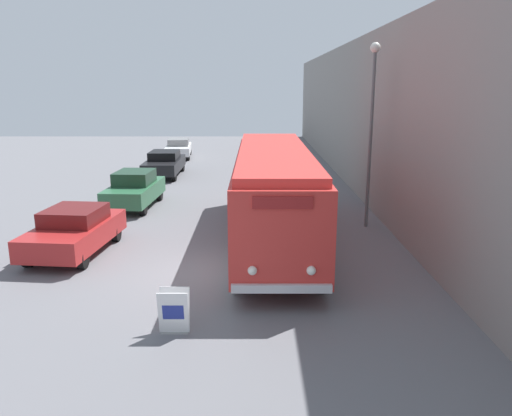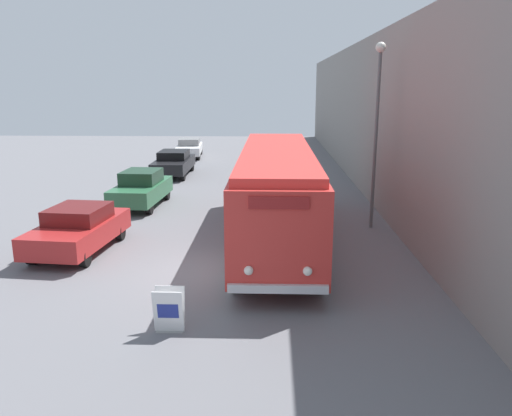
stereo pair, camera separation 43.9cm
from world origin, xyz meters
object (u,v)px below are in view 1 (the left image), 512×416
Objects in this scene: streetlamp at (372,111)px; parked_car_near at (75,230)px; parked_car_distant at (179,148)px; parked_car_far at (165,163)px; vintage_bus at (274,189)px; sign_board at (174,312)px; parked_car_mid at (135,189)px.

parked_car_near is at bearing -162.60° from streetlamp.
parked_car_far is at bearing -92.57° from parked_car_distant.
parked_car_far is 7.89m from parked_car_distant.
parked_car_far is at bearing 131.09° from streetlamp.
vintage_bus reaches higher than parked_car_near.
parked_car_near is at bearing -95.04° from parked_car_distant.
sign_board is 0.23× the size of parked_car_mid.
parked_car_mid reaches higher than parked_car_far.
vintage_bus is 2.44× the size of parked_car_far.
vintage_bus is at bearing -77.95° from parked_car_distant.
sign_board is at bearing -69.83° from parked_car_mid.
parked_car_near is at bearing 126.87° from sign_board.
streetlamp is at bearing -15.26° from parked_car_mid.
parked_car_mid is 15.74m from parked_car_distant.
streetlamp is 14.99m from parked_car_far.
parked_car_near reaches higher than parked_car_distant.
parked_car_mid is (-5.90, 4.82, -0.99)m from vintage_bus.
streetlamp reaches higher than parked_car_far.
parked_car_far reaches higher than parked_car_distant.
sign_board is at bearing -86.76° from parked_car_distant.
sign_board is at bearing -79.82° from parked_car_far.
parked_car_mid is (0.42, 6.24, 0.06)m from parked_car_near.
sign_board is 12.08m from parked_car_mid.
vintage_bus is 4.68m from streetlamp.
parked_car_distant is (-0.45, 15.73, -0.07)m from parked_car_mid.
parked_car_distant is at bearing 117.76° from streetlamp.
streetlamp is 10.58m from parked_car_mid.
vintage_bus reaches higher than parked_car_far.
parked_car_mid is at bearing -93.49° from parked_car_distant.
streetlamp is at bearing 25.23° from vintage_bus.
streetlamp is at bearing -67.36° from parked_car_distant.
parked_car_distant is at bearing 95.47° from parked_car_near.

